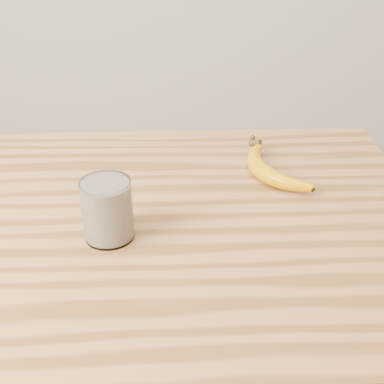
{
  "coord_description": "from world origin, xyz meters",
  "views": [
    {
      "loc": [
        0.11,
        -0.85,
        1.46
      ],
      "look_at": [
        0.14,
        0.04,
        0.93
      ],
      "focal_mm": 50.0,
      "sensor_mm": 36.0,
      "label": 1
    }
  ],
  "objects": [
    {
      "name": "smoothie_glass",
      "position": [
        -0.01,
        -0.06,
        0.96
      ],
      "size": [
        0.09,
        0.09,
        0.11
      ],
      "color": "white",
      "rests_on": "table"
    },
    {
      "name": "banana",
      "position": [
        0.3,
        0.14,
        0.92
      ],
      "size": [
        0.22,
        0.32,
        0.04
      ],
      "primitive_type": null,
      "rotation": [
        0.0,
        0.0,
        0.4
      ],
      "color": "#E09600",
      "rests_on": "table"
    },
    {
      "name": "table",
      "position": [
        0.0,
        0.0,
        0.77
      ],
      "size": [
        1.2,
        0.8,
        0.9
      ],
      "color": "#A7713D",
      "rests_on": "ground"
    }
  ]
}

